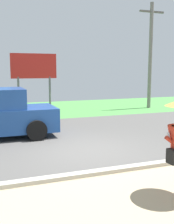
{
  "coord_description": "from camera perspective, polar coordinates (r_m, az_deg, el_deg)",
  "views": [
    {
      "loc": [
        -3.03,
        -8.09,
        2.59
      ],
      "look_at": [
        0.36,
        1.0,
        1.1
      ],
      "focal_mm": 44.3,
      "sensor_mm": 36.0,
      "label": 1
    }
  ],
  "objects": [
    {
      "name": "roadside_billboard",
      "position": [
        16.17,
        -10.9,
        8.42
      ],
      "size": [
        2.6,
        0.12,
        3.5
      ],
      "color": "slate",
      "rests_on": "ground_plane"
    },
    {
      "name": "utility_pole",
      "position": [
        19.4,
        12.95,
        11.65
      ],
      "size": [
        1.8,
        0.24,
        6.96
      ],
      "color": "gray",
      "rests_on": "ground_plane"
    },
    {
      "name": "ground_plane",
      "position": [
        11.74,
        -5.01,
        -4.29
      ],
      "size": [
        40.0,
        22.0,
        0.2
      ],
      "color": "#565451"
    }
  ]
}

